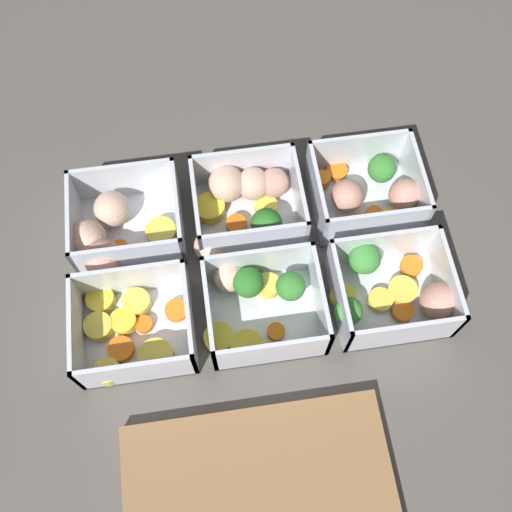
{
  "coord_description": "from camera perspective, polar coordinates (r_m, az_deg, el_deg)",
  "views": [
    {
      "loc": [
        0.04,
        0.3,
        0.68
      ],
      "look_at": [
        0.0,
        0.0,
        0.02
      ],
      "focal_mm": 42.0,
      "sensor_mm": 36.0,
      "label": 1
    }
  ],
  "objects": [
    {
      "name": "container_near_left",
      "position": [
        0.77,
        10.74,
        6.13
      ],
      "size": [
        0.14,
        0.12,
        0.07
      ],
      "color": "silver",
      "rests_on": "ground_plane"
    },
    {
      "name": "container_far_left",
      "position": [
        0.72,
        12.89,
        -3.25
      ],
      "size": [
        0.15,
        0.12,
        0.07
      ],
      "color": "silver",
      "rests_on": "ground_plane"
    },
    {
      "name": "container_near_right",
      "position": [
        0.75,
        -13.23,
        2.37
      ],
      "size": [
        0.15,
        0.14,
        0.07
      ],
      "color": "silver",
      "rests_on": "ground_plane"
    },
    {
      "name": "cutting_board",
      "position": [
        0.67,
        0.42,
        -21.95
      ],
      "size": [
        0.28,
        0.18,
        0.02
      ],
      "color": "olive",
      "rests_on": "ground_plane"
    },
    {
      "name": "ground_plane",
      "position": [
        0.74,
        0.0,
        -0.74
      ],
      "size": [
        4.0,
        4.0,
        0.0
      ],
      "primitive_type": "plane",
      "color": "#56514C"
    },
    {
      "name": "container_far_center",
      "position": [
        0.69,
        0.22,
        -4.4
      ],
      "size": [
        0.15,
        0.13,
        0.07
      ],
      "color": "silver",
      "rests_on": "ground_plane"
    },
    {
      "name": "container_far_right",
      "position": [
        0.7,
        -11.7,
        -6.79
      ],
      "size": [
        0.13,
        0.13,
        0.07
      ],
      "color": "silver",
      "rests_on": "ground_plane"
    },
    {
      "name": "container_near_center",
      "position": [
        0.75,
        -1.12,
        5.01
      ],
      "size": [
        0.14,
        0.14,
        0.07
      ],
      "color": "silver",
      "rests_on": "ground_plane"
    }
  ]
}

